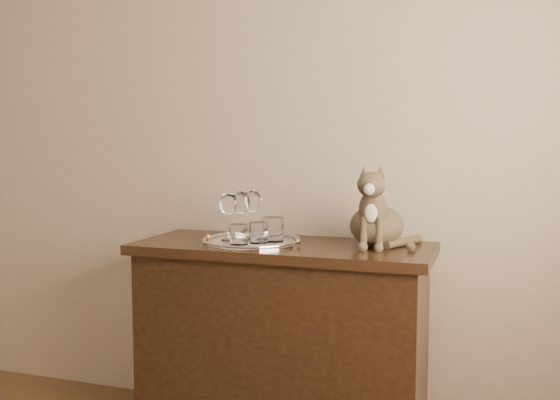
% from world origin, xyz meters
% --- Properties ---
extents(wall_back, '(4.00, 0.10, 2.70)m').
position_xyz_m(wall_back, '(0.00, 2.25, 1.35)').
color(wall_back, '#C3AE92').
rests_on(wall_back, ground).
extents(sideboard, '(1.20, 0.50, 0.85)m').
position_xyz_m(sideboard, '(0.60, 1.94, 0.42)').
color(sideboard, black).
rests_on(sideboard, ground).
extents(tray, '(0.40, 0.40, 0.01)m').
position_xyz_m(tray, '(0.48, 1.91, 0.85)').
color(tray, white).
rests_on(tray, sideboard).
extents(wine_glass_b, '(0.08, 0.08, 0.21)m').
position_xyz_m(wine_glass_b, '(0.45, 1.97, 0.96)').
color(wine_glass_b, silver).
rests_on(wine_glass_b, tray).
extents(wine_glass_c, '(0.08, 0.08, 0.20)m').
position_xyz_m(wine_glass_c, '(0.38, 1.91, 0.96)').
color(wine_glass_c, white).
rests_on(wine_glass_c, tray).
extents(wine_glass_d, '(0.08, 0.08, 0.20)m').
position_xyz_m(wine_glass_d, '(0.42, 1.93, 0.96)').
color(wine_glass_d, silver).
rests_on(wine_glass_d, tray).
extents(tumbler_a, '(0.07, 0.07, 0.08)m').
position_xyz_m(tumbler_a, '(0.52, 1.88, 0.90)').
color(tumbler_a, white).
rests_on(tumbler_a, tray).
extents(tumbler_b, '(0.07, 0.07, 0.08)m').
position_xyz_m(tumbler_b, '(0.46, 1.82, 0.90)').
color(tumbler_b, silver).
rests_on(tumbler_b, tray).
extents(tumbler_c, '(0.09, 0.09, 0.10)m').
position_xyz_m(tumbler_c, '(0.56, 1.94, 0.91)').
color(tumbler_c, white).
rests_on(tumbler_c, tray).
extents(cat, '(0.32, 0.30, 0.32)m').
position_xyz_m(cat, '(0.97, 2.01, 1.01)').
color(cat, brown).
rests_on(cat, sideboard).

